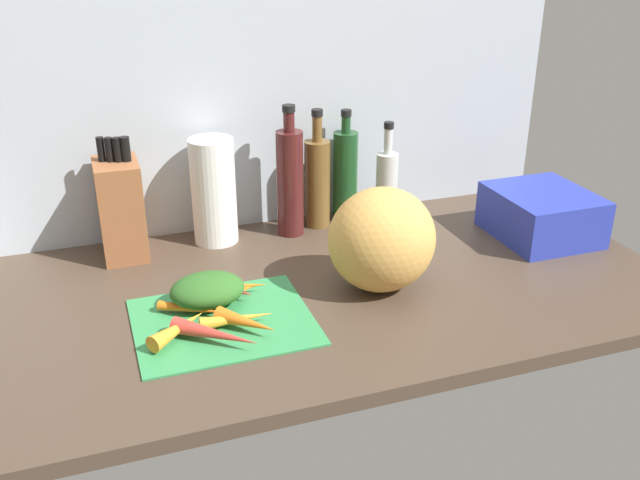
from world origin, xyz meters
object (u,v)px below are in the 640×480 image
carrot_7 (195,309)px  bottle_0 (290,181)px  carrot_1 (233,286)px  winter_squash (382,240)px  carrot_5 (179,328)px  bottle_2 (345,175)px  paper_towel_roll (214,191)px  carrot_6 (246,322)px  carrot_0 (237,319)px  knife_block (121,208)px  carrot_4 (229,290)px  bottle_1 (317,181)px  bottle_3 (386,184)px  carrot_3 (224,295)px  carrot_8 (215,334)px  dish_rack (541,214)px  cutting_board (223,321)px  carrot_2 (217,294)px

carrot_7 → bottle_0: size_ratio=0.47×
carrot_1 → winter_squash: winter_squash is taller
carrot_5 → bottle_2: size_ratio=0.47×
paper_towel_roll → bottle_2: bottle_2 is taller
carrot_6 → paper_towel_roll: 45.66cm
carrot_5 → winter_squash: 45.20cm
carrot_1 → carrot_7: 10.93cm
carrot_0 → knife_block: 45.41cm
carrot_4 → bottle_0: 38.25cm
knife_block → bottle_1: bearing=2.6°
bottle_3 → carrot_3: bearing=-148.7°
carrot_5 → carrot_8: (6.00, -4.39, 0.02)cm
bottle_3 → carrot_7: bearing=-149.1°
bottle_0 → dish_rack: (57.70, -22.22, -7.97)cm
carrot_1 → bottle_0: (20.97, 27.53, 11.43)cm
cutting_board → knife_block: knife_block is taller
carrot_8 → bottle_0: (28.34, 44.95, 11.29)cm
carrot_7 → bottle_1: bearing=43.7°
carrot_4 → carrot_0: bearing=-94.2°
knife_block → bottle_2: (56.30, 3.34, 0.45)cm
bottle_0 → bottle_2: bottle_0 is taller
carrot_4 → bottle_2: 51.41cm
cutting_board → carrot_6: 6.74cm
cutting_board → bottle_2: bottle_2 is taller
carrot_0 → bottle_2: 59.92cm
carrot_8 → carrot_3: bearing=72.0°
carrot_0 → carrot_3: 10.29cm
carrot_7 → dish_rack: 88.60cm
cutting_board → winter_squash: winter_squash is taller
knife_block → bottle_1: (48.30, 2.17, 0.14)cm
cutting_board → carrot_1: carrot_1 is taller
carrot_3 → bottle_2: bearing=40.7°
carrot_6 → bottle_0: (21.95, 42.73, 11.30)cm
knife_block → bottle_2: size_ratio=0.97×
carrot_5 → carrot_6: bearing=-9.9°
carrot_1 → bottle_0: bottle_0 is taller
carrot_6 → bottle_1: (29.94, 45.51, 9.43)cm
carrot_8 → bottle_3: (54.19, 44.93, 7.43)cm
cutting_board → knife_block: 42.30cm
carrot_2 → paper_towel_roll: bearing=78.5°
carrot_1 → carrot_7: carrot_1 is taller
winter_squash → paper_towel_roll: (-28.06, 35.52, 1.69)cm
carrot_2 → paper_towel_roll: paper_towel_roll is taller
carrot_4 → carrot_7: size_ratio=0.72×
carrot_0 → carrot_1: bearing=80.4°
paper_towel_roll → bottle_0: bottle_0 is taller
carrot_4 → carrot_8: carrot_8 is taller
bottle_0 → bottle_3: bottle_0 is taller
bottle_1 → carrot_6: bearing=-123.3°
carrot_2 → carrot_3: bearing=6.6°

